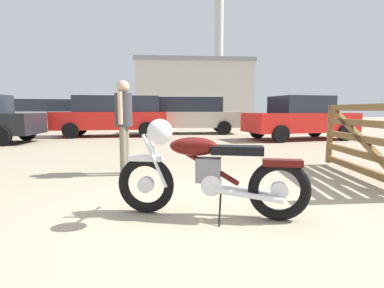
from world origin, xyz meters
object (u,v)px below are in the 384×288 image
at_px(timber_gate, 372,138).
at_px(pale_sedan_back, 189,114).
at_px(blue_hatchback_right, 300,118).
at_px(vintage_motorcycle, 205,172).
at_px(bystander, 124,117).
at_px(silver_sedan_mid, 114,115).
at_px(red_hatchback_near, 47,113).

relative_size(timber_gate, pale_sedan_back, 0.52).
distance_m(blue_hatchback_right, pale_sedan_back, 5.25).
xyz_separation_m(timber_gate, blue_hatchback_right, (2.22, 6.56, 0.13)).
relative_size(vintage_motorcycle, bystander, 1.22).
xyz_separation_m(silver_sedan_mid, red_hatchback_near, (-4.35, 4.79, 0.00)).
bearing_deg(red_hatchback_near, pale_sedan_back, -29.67).
bearing_deg(bystander, blue_hatchback_right, 53.08).
distance_m(silver_sedan_mid, blue_hatchback_right, 7.76).
xyz_separation_m(timber_gate, pale_sedan_back, (-1.71, 10.05, 0.24)).
bearing_deg(silver_sedan_mid, pale_sedan_back, -165.40).
bearing_deg(blue_hatchback_right, silver_sedan_mid, -25.80).
relative_size(silver_sedan_mid, blue_hatchback_right, 1.09).
relative_size(timber_gate, bystander, 1.53).
bearing_deg(pale_sedan_back, bystander, -98.80).
bearing_deg(bystander, silver_sedan_mid, 110.14).
bearing_deg(bystander, vintage_motorcycle, -53.63).
height_order(vintage_motorcycle, pale_sedan_back, pale_sedan_back).
height_order(silver_sedan_mid, blue_hatchback_right, silver_sedan_mid).
relative_size(bystander, silver_sedan_mid, 0.35).
bearing_deg(vintage_motorcycle, pale_sedan_back, -79.06).
bearing_deg(bystander, timber_gate, -4.17).
bearing_deg(red_hatchback_near, silver_sedan_mid, -51.60).
xyz_separation_m(bystander, blue_hatchback_right, (6.15, 5.46, -0.18)).
bearing_deg(blue_hatchback_right, timber_gate, 64.05).
relative_size(timber_gate, red_hatchback_near, 0.53).
bearing_deg(timber_gate, red_hatchback_near, 42.80).
bearing_deg(vintage_motorcycle, bystander, -48.21).
bearing_deg(blue_hatchback_right, bystander, 34.29).
relative_size(vintage_motorcycle, timber_gate, 0.80).
xyz_separation_m(timber_gate, bystander, (-3.94, 1.10, 0.32)).
relative_size(vintage_motorcycle, pale_sedan_back, 0.42).
bearing_deg(timber_gate, blue_hatchback_right, -10.36).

